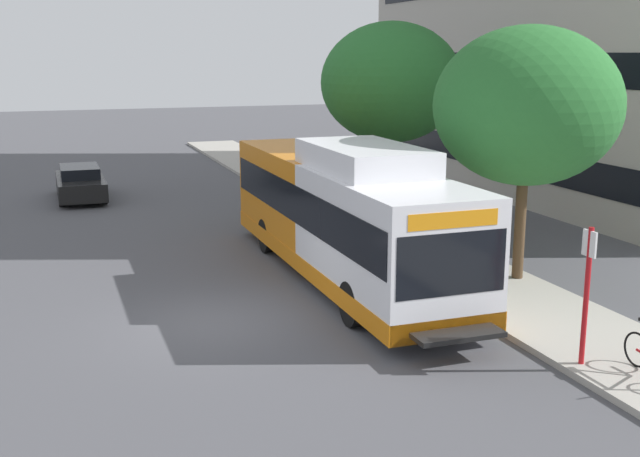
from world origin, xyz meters
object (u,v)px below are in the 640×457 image
(parked_car_far_lane, at_px, (80,183))
(transit_bus, at_px, (343,214))
(street_tree_mid_block, at_px, (391,83))
(bus_stop_sign_pole, at_px, (587,286))
(street_tree_near_stop, at_px, (527,106))

(parked_car_far_lane, bearing_deg, transit_bus, -67.34)
(transit_bus, bearing_deg, street_tree_mid_block, 56.04)
(bus_stop_sign_pole, relative_size, street_tree_mid_block, 0.39)
(transit_bus, height_order, parked_car_far_lane, transit_bus)
(bus_stop_sign_pole, height_order, street_tree_near_stop, street_tree_near_stop)
(bus_stop_sign_pole, xyz_separation_m, street_tree_mid_block, (2.10, 13.23, 3.14))
(bus_stop_sign_pole, bearing_deg, parked_car_far_lane, 110.24)
(bus_stop_sign_pole, height_order, parked_car_far_lane, bus_stop_sign_pole)
(transit_bus, xyz_separation_m, bus_stop_sign_pole, (1.96, -7.19, -0.05))
(parked_car_far_lane, bearing_deg, street_tree_near_stop, -58.13)
(bus_stop_sign_pole, relative_size, street_tree_near_stop, 0.41)
(street_tree_mid_block, height_order, parked_car_far_lane, street_tree_mid_block)
(street_tree_mid_block, bearing_deg, street_tree_near_stop, -90.05)
(bus_stop_sign_pole, bearing_deg, transit_bus, 105.28)
(transit_bus, distance_m, parked_car_far_lane, 15.26)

